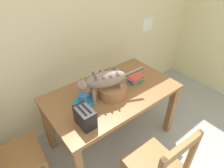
# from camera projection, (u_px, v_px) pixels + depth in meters

# --- Properties ---
(wall_rear) EXTENTS (4.74, 0.11, 2.50)m
(wall_rear) POSITION_uv_depth(u_px,v_px,m) (70.00, 30.00, 2.14)
(wall_rear) COLOR beige
(wall_rear) RESTS_ON ground_plane
(dining_table) EXTENTS (1.39, 0.80, 0.75)m
(dining_table) POSITION_uv_depth(u_px,v_px,m) (112.00, 98.00, 2.12)
(dining_table) COLOR #905F36
(dining_table) RESTS_ON ground_plane
(cat) EXTENTS (0.66, 0.26, 0.32)m
(cat) POSITION_uv_depth(u_px,v_px,m) (104.00, 81.00, 1.84)
(cat) COLOR gray
(cat) RESTS_ON dining_table
(saucer_bowl) EXTENTS (0.21, 0.21, 0.03)m
(saucer_bowl) POSITION_uv_depth(u_px,v_px,m) (84.00, 103.00, 1.90)
(saucer_bowl) COLOR teal
(saucer_bowl) RESTS_ON dining_table
(coffee_mug) EXTENTS (0.13, 0.09, 0.09)m
(coffee_mug) POSITION_uv_depth(u_px,v_px,m) (84.00, 98.00, 1.87)
(coffee_mug) COLOR #3173C1
(coffee_mug) RESTS_ON saucer_bowl
(magazine) EXTENTS (0.26, 0.21, 0.01)m
(magazine) POSITION_uv_depth(u_px,v_px,m) (114.00, 75.00, 2.31)
(magazine) COLOR #3D85D3
(magazine) RESTS_ON dining_table
(book_stack) EXTENTS (0.19, 0.13, 0.06)m
(book_stack) POSITION_uv_depth(u_px,v_px,m) (135.00, 79.00, 2.20)
(book_stack) COLOR #48965F
(book_stack) RESTS_ON dining_table
(wicker_basket) EXTENTS (0.30, 0.30, 0.12)m
(wicker_basket) POSITION_uv_depth(u_px,v_px,m) (112.00, 90.00, 1.99)
(wicker_basket) COLOR #9A6B3F
(wicker_basket) RESTS_ON dining_table
(toaster) EXTENTS (0.12, 0.20, 0.18)m
(toaster) POSITION_uv_depth(u_px,v_px,m) (85.00, 117.00, 1.65)
(toaster) COLOR black
(toaster) RESTS_ON dining_table
(wooden_chair_near) EXTENTS (0.44, 0.44, 0.93)m
(wooden_chair_near) POSITION_uv_depth(u_px,v_px,m) (158.00, 167.00, 1.69)
(wooden_chair_near) COLOR olive
(wooden_chair_near) RESTS_ON ground_plane
(wooden_chair_far) EXTENTS (0.45, 0.45, 0.93)m
(wooden_chair_far) POSITION_uv_depth(u_px,v_px,m) (12.00, 158.00, 1.76)
(wooden_chair_far) COLOR olive
(wooden_chair_far) RESTS_ON ground_plane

